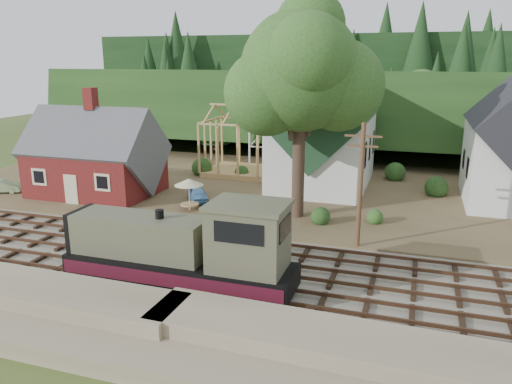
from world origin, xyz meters
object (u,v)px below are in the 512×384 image
(car_blue, at_px, (198,194))
(car_green, at_px, (3,186))
(locomotive, at_px, (187,251))
(patio_set, at_px, (189,183))

(car_blue, distance_m, car_green, 17.48)
(locomotive, distance_m, car_blue, 15.69)
(locomotive, relative_size, car_green, 3.61)
(car_blue, distance_m, patio_set, 2.99)
(locomotive, height_order, car_blue, locomotive)
(patio_set, bearing_deg, locomotive, -65.01)
(locomotive, bearing_deg, car_green, 153.60)
(locomotive, distance_m, patio_set, 13.13)
(car_blue, bearing_deg, car_green, 155.65)
(patio_set, bearing_deg, car_green, -178.88)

